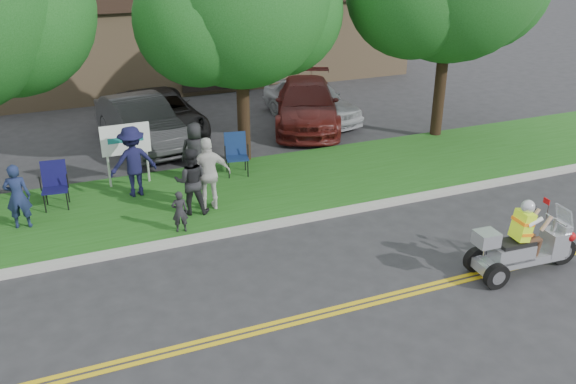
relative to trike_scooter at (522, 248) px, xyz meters
name	(u,v)px	position (x,y,z in m)	size (l,w,h in m)	color
ground	(341,292)	(-3.62, 0.71, -0.56)	(120.00, 120.00, 0.00)	#28282B
centerline_near	(356,308)	(-3.62, 0.13, -0.55)	(60.00, 0.10, 0.01)	gold
centerline_far	(352,304)	(-3.62, 0.29, -0.55)	(60.00, 0.10, 0.01)	gold
curb	(282,223)	(-3.62, 3.76, -0.50)	(60.00, 0.25, 0.12)	#A8A89E
grass_verge	(251,188)	(-3.62, 5.91, -0.51)	(60.00, 4.00, 0.10)	#1E5215
commercial_building	(191,29)	(-1.62, 19.69, 1.45)	(18.00, 8.20, 4.00)	#9E7F5B
tree_mid	(242,5)	(-3.07, 7.94, 3.87)	(5.88, 4.80, 7.05)	#332114
business_sign	(126,143)	(-6.52, 7.31, 0.70)	(1.25, 0.06, 1.75)	silver
trike_scooter	(522,248)	(0.00, 0.00, 0.00)	(2.45, 0.84, 1.61)	black
lawn_chair_a	(55,182)	(-8.37, 6.65, 0.17)	(0.65, 0.67, 1.11)	black
lawn_chair_b	(236,151)	(-3.66, 7.00, 0.18)	(0.69, 0.71, 1.12)	black
spectator_adult_left	(18,196)	(-9.18, 5.73, 0.30)	(0.55, 0.36, 1.52)	#1A2448
spectator_adult_mid	(191,181)	(-5.41, 4.99, 0.35)	(0.79, 0.61, 1.62)	black
spectator_adult_right	(209,174)	(-4.96, 5.05, 0.44)	(1.05, 0.44, 1.80)	silver
spectator_chair_a	(133,161)	(-6.49, 6.56, 0.45)	(1.16, 0.67, 1.80)	#131437
spectator_chair_b	(195,152)	(-4.81, 6.93, 0.34)	(0.78, 0.50, 1.59)	black
child_left	(180,211)	(-5.90, 4.15, 0.03)	(0.36, 0.23, 0.98)	black
parked_car_left	(141,122)	(-5.62, 10.50, 0.20)	(1.61, 4.61, 1.52)	#2D2E30
parked_car_mid	(160,114)	(-4.87, 11.38, 0.13)	(2.31, 5.00, 1.39)	black
parked_car_right	(307,104)	(-0.01, 10.48, 0.19)	(2.11, 5.19, 1.51)	#531613
parked_car_far_right	(311,100)	(0.38, 10.94, 0.17)	(1.73, 4.29, 1.46)	#B3B5BB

